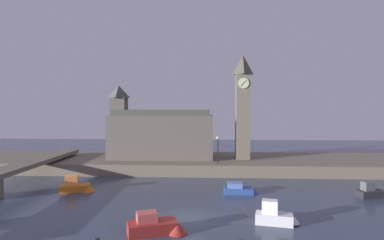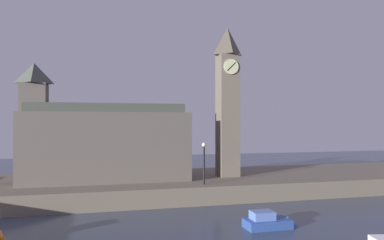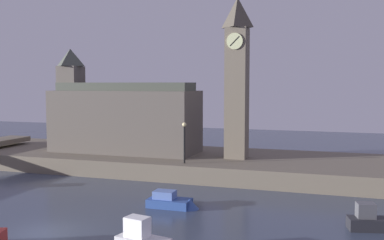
% 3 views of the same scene
% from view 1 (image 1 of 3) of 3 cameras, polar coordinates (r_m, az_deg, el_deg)
% --- Properties ---
extents(ground_plane, '(120.00, 120.00, 0.00)m').
position_cam_1_polar(ground_plane, '(25.40, -0.59, -17.50)').
color(ground_plane, '#384256').
extents(far_embankment, '(70.00, 12.00, 1.50)m').
position_cam_1_polar(far_embankment, '(44.58, 0.92, -7.87)').
color(far_embankment, '#6B6051').
rests_on(far_embankment, ground).
extents(clock_tower, '(2.07, 2.13, 14.35)m').
position_cam_1_polar(clock_tower, '(43.59, 9.26, 2.64)').
color(clock_tower, '#6B6051').
rests_on(clock_tower, far_embankment).
extents(parliament_hall, '(14.46, 5.56, 10.26)m').
position_cam_1_polar(parliament_hall, '(44.40, -6.22, -2.49)').
color(parliament_hall, '#5B544C').
rests_on(parliament_hall, far_embankment).
extents(streetlamp, '(0.36, 0.36, 3.48)m').
position_cam_1_polar(streetlamp, '(39.54, 4.73, -4.86)').
color(streetlamp, black).
rests_on(streetlamp, far_embankment).
extents(boat_dinghy_red, '(4.39, 2.55, 1.46)m').
position_cam_1_polar(boat_dinghy_red, '(22.55, -6.31, -18.72)').
color(boat_dinghy_red, maroon).
rests_on(boat_dinghy_red, ground).
extents(boat_tour_blue, '(3.54, 1.53, 1.14)m').
position_cam_1_polar(boat_tour_blue, '(32.34, 9.12, -12.47)').
color(boat_tour_blue, '#2D4C93').
rests_on(boat_tour_blue, ground).
extents(boat_barge_dark, '(3.24, 1.69, 1.52)m').
position_cam_1_polar(boat_barge_dark, '(35.10, 30.21, -11.37)').
color(boat_barge_dark, '#232328').
rests_on(boat_barge_dark, ground).
extents(boat_patrol_orange, '(3.85, 2.19, 1.63)m').
position_cam_1_polar(boat_patrol_orange, '(34.74, -20.21, -11.29)').
color(boat_patrol_orange, orange).
rests_on(boat_patrol_orange, ground).
extents(boat_ferry_white, '(3.37, 1.66, 1.78)m').
position_cam_1_polar(boat_ferry_white, '(24.81, 15.17, -16.60)').
color(boat_ferry_white, silver).
rests_on(boat_ferry_white, ground).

